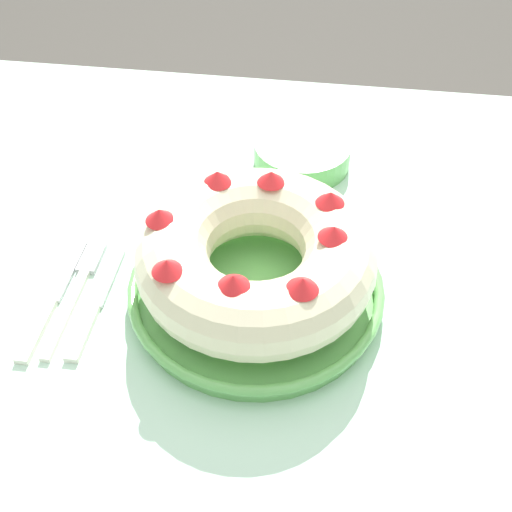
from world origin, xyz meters
TOP-DOWN VIEW (x-y plane):
  - dining_table at (0.00, 0.00)m, footprint 1.41×1.07m
  - serving_dish at (-0.01, 0.03)m, footprint 0.30×0.30m
  - bundt_cake at (-0.01, 0.03)m, footprint 0.27×0.27m
  - fork at (-0.22, 0.01)m, footprint 0.02×0.18m
  - serving_knife at (-0.24, -0.01)m, footprint 0.02×0.19m
  - cake_knife at (-0.19, -0.01)m, footprint 0.02×0.17m
  - side_bowl at (0.02, 0.30)m, footprint 0.14×0.14m

SIDE VIEW (x-z plane):
  - dining_table at x=0.00m, z-range 0.30..1.07m
  - fork at x=-0.22m, z-range 0.78..0.78m
  - serving_knife at x=-0.24m, z-range 0.77..0.78m
  - cake_knife at x=-0.19m, z-range 0.77..0.78m
  - serving_dish at x=-0.01m, z-range 0.78..0.80m
  - side_bowl at x=0.02m, z-range 0.78..0.81m
  - bundt_cake at x=-0.01m, z-range 0.80..0.89m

